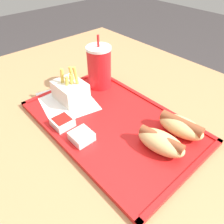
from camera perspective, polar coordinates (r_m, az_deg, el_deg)
The scene contains 9 objects.
dining_table at distance 0.88m, azimuth -0.95°, elevation -20.89°, with size 1.24×1.00×0.72m.
food_tray at distance 0.59m, azimuth -0.00°, elevation -2.61°, with size 0.47×0.30×0.01m.
paper_napkin at distance 0.67m, azimuth -11.63°, elevation 2.82°, with size 0.20×0.18×0.00m.
soda_cup at distance 0.70m, azimuth -3.35°, elevation 11.66°, with size 0.08×0.08×0.17m.
hot_dog_far at distance 0.56m, azimuth 17.55°, elevation -3.49°, with size 0.12×0.07×0.05m.
hot_dog_near at distance 0.51m, azimuth 12.65°, elevation -7.58°, with size 0.12×0.08×0.04m.
fries_carton at distance 0.66m, azimuth -10.80°, elevation 5.53°, with size 0.10×0.08×0.11m.
sauce_cup_mayo at distance 0.53m, azimuth -7.94°, elevation -6.27°, with size 0.05×0.05×0.02m.
sauce_cup_ketchup at distance 0.58m, azimuth -12.82°, elevation -2.57°, with size 0.05×0.05×0.02m.
Camera 1 is at (0.34, -0.28, 1.12)m, focal length 35.00 mm.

